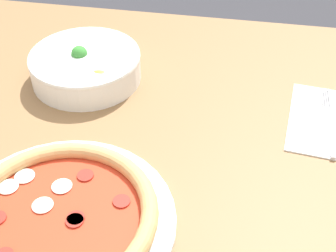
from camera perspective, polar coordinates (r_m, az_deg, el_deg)
dining_table at (r=0.88m, az=-5.01°, el=-6.84°), size 1.21×0.97×0.73m
pizza at (r=0.70m, az=-13.17°, el=-10.82°), size 0.34×0.34×0.04m
bowl at (r=0.96m, az=-9.99°, el=7.36°), size 0.22×0.22×0.07m
fork at (r=0.90m, az=19.01°, el=0.50°), size 0.01×0.20×0.00m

